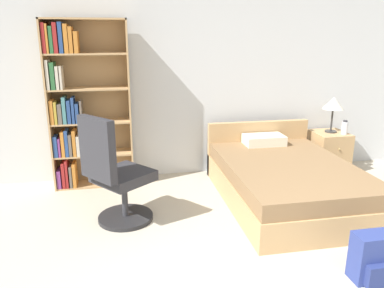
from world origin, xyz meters
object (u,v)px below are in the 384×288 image
(water_bottle, at_px, (345,128))
(bookshelf, at_px, (79,106))
(table_lamp, at_px, (333,104))
(nightstand, at_px, (328,152))
(bed, at_px, (284,179))
(office_chair, at_px, (115,177))
(backpack_blue, at_px, (374,258))

(water_bottle, bearing_deg, bookshelf, 176.63)
(table_lamp, height_order, water_bottle, table_lamp)
(nightstand, bearing_deg, bed, -142.02)
(bed, bearing_deg, table_lamp, 38.27)
(bookshelf, distance_m, nightstand, 3.29)
(bed, height_order, table_lamp, table_lamp)
(office_chair, xyz_separation_m, nightstand, (2.81, 0.99, -0.22))
(backpack_blue, bearing_deg, water_bottle, 64.10)
(bookshelf, relative_size, backpack_blue, 5.20)
(bookshelf, xyz_separation_m, office_chair, (0.40, -1.07, -0.51))
(office_chair, xyz_separation_m, table_lamp, (2.82, 1.00, 0.43))
(bookshelf, height_order, backpack_blue, bookshelf)
(bed, relative_size, water_bottle, 10.64)
(water_bottle, bearing_deg, bed, -149.63)
(bed, distance_m, office_chair, 1.87)
(table_lamp, bearing_deg, bookshelf, 178.84)
(bed, xyz_separation_m, backpack_blue, (0.06, -1.50, -0.06))
(table_lamp, height_order, backpack_blue, table_lamp)
(table_lamp, relative_size, backpack_blue, 1.25)
(water_bottle, bearing_deg, table_lamp, 131.06)
(office_chair, distance_m, nightstand, 2.98)
(office_chair, bearing_deg, water_bottle, 16.58)
(table_lamp, xyz_separation_m, backpack_blue, (-0.92, -2.27, -0.73))
(bookshelf, distance_m, backpack_blue, 3.37)
(water_bottle, bearing_deg, nightstand, 136.87)
(office_chair, relative_size, backpack_blue, 2.89)
(bookshelf, xyz_separation_m, backpack_blue, (2.30, -2.33, -0.81))
(office_chair, height_order, table_lamp, office_chair)
(water_bottle, distance_m, backpack_blue, 2.42)
(nightstand, relative_size, backpack_blue, 1.43)
(table_lamp, bearing_deg, office_chair, -160.38)
(table_lamp, bearing_deg, water_bottle, -48.94)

